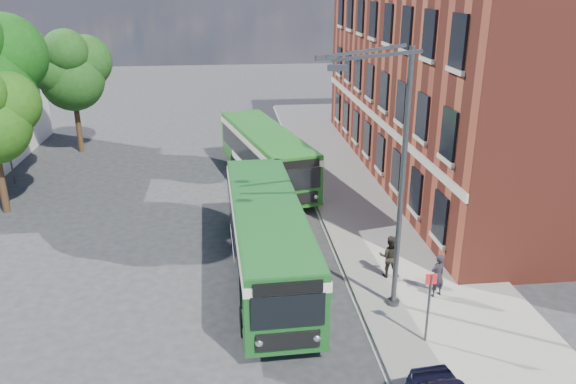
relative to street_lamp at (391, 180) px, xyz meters
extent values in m
plane|color=#28282A|center=(-4.84, 2.00, -4.79)|extent=(120.00, 120.00, 0.00)
cube|color=gray|center=(2.16, 10.00, -4.72)|extent=(6.00, 48.00, 0.15)
cube|color=beige|center=(-0.89, 10.00, -4.79)|extent=(0.12, 48.00, 0.01)
cube|color=maroon|center=(9.16, 14.00, 1.21)|extent=(12.00, 26.00, 12.00)
cube|color=#BEB6A1|center=(3.12, 14.00, -1.19)|extent=(0.12, 26.00, 0.35)
cylinder|color=#3B3D40|center=(-17.34, 15.00, -0.29)|extent=(0.10, 0.10, 9.00)
cylinder|color=#3B3D40|center=(0.36, 0.00, -4.64)|extent=(0.44, 0.44, 0.30)
cylinder|color=#3B3D40|center=(0.36, 0.00, -0.29)|extent=(0.18, 0.18, 9.00)
cube|color=#3B3D40|center=(-0.87, -0.60, 4.01)|extent=(2.58, 0.46, 0.37)
cube|color=#3B3D40|center=(-0.87, 0.60, 4.01)|extent=(2.58, 0.46, 0.37)
cube|color=#3B3D40|center=(-2.11, -1.08, 3.76)|extent=(0.55, 0.22, 0.16)
cube|color=#3B3D40|center=(-2.11, 1.08, 3.76)|extent=(0.55, 0.22, 0.16)
cylinder|color=#3B3D40|center=(0.76, -2.20, -3.54)|extent=(0.08, 0.08, 2.50)
cube|color=red|center=(0.76, -2.20, -2.44)|extent=(0.35, 0.04, 0.35)
cube|color=#18501D|center=(-3.84, 2.79, -3.02)|extent=(2.83, 11.28, 2.45)
cube|color=#18501D|center=(-3.84, 2.79, -4.29)|extent=(2.87, 11.32, 0.14)
cube|color=black|center=(-5.13, 3.05, -2.89)|extent=(0.36, 9.41, 1.10)
cube|color=black|center=(-2.57, 3.13, -2.89)|extent=(0.36, 9.41, 1.10)
cube|color=#EFEBC4|center=(-3.84, 2.79, -2.19)|extent=(2.89, 11.34, 0.32)
cube|color=#18501D|center=(-3.84, 2.79, -1.83)|extent=(2.73, 11.18, 0.12)
cube|color=black|center=(-3.67, -2.84, -2.84)|extent=(2.15, 0.14, 1.05)
cube|color=black|center=(-3.67, -2.85, -2.09)|extent=(2.00, 0.14, 0.38)
cube|color=black|center=(-3.67, -2.85, -3.84)|extent=(1.90, 0.14, 0.55)
sphere|color=silver|center=(-4.52, -2.86, -3.84)|extent=(0.26, 0.26, 0.26)
sphere|color=silver|center=(-2.82, -2.81, -3.84)|extent=(0.26, 0.26, 0.26)
cube|color=black|center=(-4.00, 8.42, -2.79)|extent=(2.00, 0.14, 0.90)
cube|color=white|center=(-5.16, 3.75, -3.64)|extent=(0.14, 3.20, 0.45)
cylinder|color=black|center=(-4.89, -1.05, -4.29)|extent=(0.31, 1.01, 1.00)
cylinder|color=black|center=(-2.55, -0.98, -4.29)|extent=(0.31, 1.01, 1.00)
cylinder|color=black|center=(-5.09, 5.56, -4.29)|extent=(0.31, 1.01, 1.00)
cylinder|color=black|center=(-2.75, 5.63, -4.29)|extent=(0.31, 1.01, 1.00)
cube|color=#1F611C|center=(-3.09, 13.69, -3.02)|extent=(4.87, 11.08, 2.45)
cube|color=#1F611C|center=(-3.09, 13.69, -4.29)|extent=(4.91, 11.12, 0.14)
cube|color=black|center=(-4.41, 13.69, -2.89)|extent=(2.10, 8.78, 1.10)
cube|color=black|center=(-1.91, 14.27, -2.89)|extent=(2.10, 8.78, 1.10)
cube|color=#EDE4C3|center=(-3.09, 13.69, -2.19)|extent=(4.94, 11.15, 0.32)
cube|color=#1F611C|center=(-3.09, 13.69, -1.83)|extent=(4.75, 10.96, 0.12)
cube|color=black|center=(-1.87, 8.40, -2.84)|extent=(2.11, 0.56, 1.05)
cube|color=black|center=(-1.87, 8.39, -2.09)|extent=(1.97, 0.53, 0.38)
cube|color=black|center=(-1.87, 8.39, -3.84)|extent=(1.87, 0.51, 0.55)
sphere|color=silver|center=(-2.70, 8.22, -3.84)|extent=(0.26, 0.26, 0.26)
sphere|color=silver|center=(-1.04, 8.60, -3.84)|extent=(0.26, 0.26, 0.26)
cube|color=black|center=(-4.31, 18.97, -2.79)|extent=(1.97, 0.53, 0.90)
cube|color=white|center=(-4.57, 14.37, -3.64)|extent=(0.76, 3.13, 0.45)
cylinder|color=black|center=(-3.42, 9.92, -4.29)|extent=(0.50, 1.04, 1.00)
cylinder|color=black|center=(-1.14, 10.45, -4.29)|extent=(0.50, 1.04, 1.00)
cylinder|color=black|center=(-4.82, 15.95, -4.29)|extent=(0.50, 1.04, 1.00)
cylinder|color=black|center=(-2.54, 16.48, -4.29)|extent=(0.50, 1.04, 1.00)
imported|color=black|center=(2.06, 0.39, -3.82)|extent=(0.70, 0.59, 1.63)
imported|color=black|center=(0.75, 1.97, -3.80)|extent=(0.98, 0.86, 1.68)
cylinder|color=#3A2615|center=(-16.29, 10.70, -3.24)|extent=(0.36, 0.36, 3.11)
sphere|color=#204E10|center=(-15.58, 11.27, 0.51)|extent=(3.11, 3.11, 3.11)
sphere|color=#11420E|center=(-16.32, 13.93, 2.47)|extent=(4.26, 4.26, 4.26)
cylinder|color=#3A2615|center=(-15.00, 21.13, -3.06)|extent=(0.36, 0.36, 3.45)
sphere|color=#194113|center=(-15.00, 21.13, 0.07)|extent=(4.08, 4.08, 4.08)
sphere|color=#194113|center=(-14.22, 21.76, 1.09)|extent=(3.45, 3.45, 3.45)
sphere|color=#194113|center=(-15.71, 20.58, 0.70)|extent=(3.14, 3.14, 3.14)
sphere|color=#194113|center=(-15.00, 20.35, 1.88)|extent=(2.82, 2.82, 2.82)
camera|label=1|loc=(-5.21, -16.56, 6.02)|focal=35.00mm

